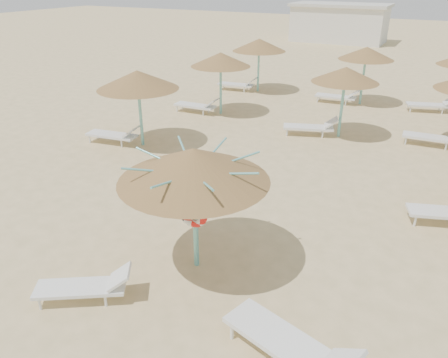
% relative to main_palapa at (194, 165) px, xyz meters
% --- Properties ---
extents(ground, '(120.00, 120.00, 0.00)m').
position_rel_main_palapa_xyz_m(ground, '(0.16, -0.19, -2.36)').
color(ground, '#DDBE86').
rests_on(ground, ground).
extents(main_palapa, '(3.03, 3.03, 2.71)m').
position_rel_main_palapa_xyz_m(main_palapa, '(0.00, 0.00, 0.00)').
color(main_palapa, '#6FC0BB').
rests_on(main_palapa, ground).
extents(lounger_main_a, '(1.84, 1.44, 0.67)m').
position_rel_main_palapa_xyz_m(lounger_main_a, '(-1.29, -1.93, -2.04)').
color(lounger_main_a, white).
rests_on(lounger_main_a, ground).
extents(lounger_main_b, '(2.40, 1.33, 0.84)m').
position_rel_main_palapa_xyz_m(lounger_main_b, '(2.72, -1.58, -1.96)').
color(lounger_main_b, white).
rests_on(lounger_main_b, ground).
extents(palapa_field, '(19.85, 13.43, 2.73)m').
position_rel_main_palapa_xyz_m(palapa_field, '(1.06, 9.50, -0.04)').
color(palapa_field, '#6FC0BB').
rests_on(palapa_field, ground).
extents(service_hut, '(8.40, 4.40, 3.25)m').
position_rel_main_palapa_xyz_m(service_hut, '(-5.84, 34.81, -0.71)').
color(service_hut, silver).
rests_on(service_hut, ground).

